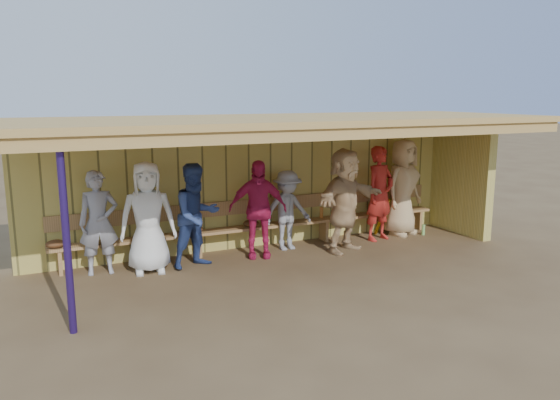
# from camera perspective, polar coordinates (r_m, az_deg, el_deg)

# --- Properties ---
(ground) EXTENTS (90.00, 90.00, 0.00)m
(ground) POSITION_cam_1_polar(r_m,az_deg,el_deg) (9.47, 0.90, -6.62)
(ground) COLOR brown
(ground) RESTS_ON ground
(player_a) EXTENTS (0.64, 0.44, 1.69)m
(player_a) POSITION_cam_1_polar(r_m,az_deg,el_deg) (9.20, -18.42, -2.26)
(player_a) COLOR #96969E
(player_a) RESTS_ON ground
(player_b) EXTENTS (0.97, 0.70, 1.82)m
(player_b) POSITION_cam_1_polar(r_m,az_deg,el_deg) (9.05, -13.65, -1.78)
(player_b) COLOR white
(player_b) RESTS_ON ground
(player_c) EXTENTS (0.99, 0.86, 1.76)m
(player_c) POSITION_cam_1_polar(r_m,az_deg,el_deg) (9.19, -8.72, -1.62)
(player_c) COLOR navy
(player_c) RESTS_ON ground
(player_d) EXTENTS (1.10, 0.72, 1.74)m
(player_d) POSITION_cam_1_polar(r_m,az_deg,el_deg) (9.63, -2.34, -0.96)
(player_d) COLOR #C82051
(player_d) RESTS_ON ground
(player_e) EXTENTS (0.99, 0.61, 1.49)m
(player_e) POSITION_cam_1_polar(r_m,az_deg,el_deg) (10.12, 0.76, -1.09)
(player_e) COLOR #92949A
(player_e) RESTS_ON ground
(player_f) EXTENTS (1.86, 1.23, 1.92)m
(player_f) POSITION_cam_1_polar(r_m,az_deg,el_deg) (10.03, 6.79, -0.04)
(player_f) COLOR tan
(player_f) RESTS_ON ground
(player_g) EXTENTS (0.77, 0.60, 1.87)m
(player_g) POSITION_cam_1_polar(r_m,az_deg,el_deg) (10.95, 10.39, 0.67)
(player_g) COLOR #B4241C
(player_g) RESTS_ON ground
(player_h) EXTENTS (1.12, 0.91, 1.97)m
(player_h) POSITION_cam_1_polar(r_m,az_deg,el_deg) (11.46, 12.70, 1.29)
(player_h) COLOR tan
(player_h) RESTS_ON ground
(dugout_structure) EXTENTS (8.80, 3.20, 2.50)m
(dugout_structure) POSITION_cam_1_polar(r_m,az_deg,el_deg) (9.88, 1.23, 4.19)
(dugout_structure) COLOR tan
(dugout_structure) RESTS_ON ground
(bench) EXTENTS (7.60, 0.34, 0.93)m
(bench) POSITION_cam_1_polar(r_m,az_deg,el_deg) (10.31, -1.80, -2.12)
(bench) COLOR #AD804A
(bench) RESTS_ON ground
(dugout_equipment) EXTENTS (7.21, 0.62, 0.80)m
(dugout_equipment) POSITION_cam_1_polar(r_m,az_deg,el_deg) (9.88, -6.39, -2.98)
(dugout_equipment) COLOR gold
(dugout_equipment) RESTS_ON ground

